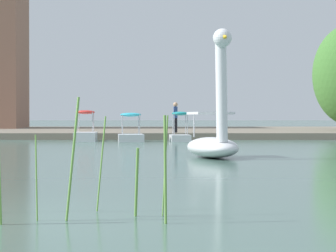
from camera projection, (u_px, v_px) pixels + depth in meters
The scene contains 7 objects.
shore_bank_far at pixel (136, 132), 49.80m from camera, with size 128.34×24.41×0.37m, color slate.
swan_boat at pixel (215, 134), 21.41m from camera, with size 2.05×3.43×3.93m.
pedal_boat_teal at pixel (181, 132), 35.46m from camera, with size 1.14×1.83×1.55m.
pedal_boat_cyan at pixel (132, 133), 35.27m from camera, with size 1.48×2.20×1.48m.
pedal_boat_red at pixel (86, 132), 35.82m from camera, with size 1.23×2.28×1.62m.
person_on_path at pixel (176, 116), 38.93m from camera, with size 0.26×0.26×1.73m.
reed_clump_foreground at pixel (73, 169), 8.57m from camera, with size 2.64×1.31×1.55m.
Camera 1 is at (2.36, -8.27, 1.30)m, focal length 73.23 mm.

